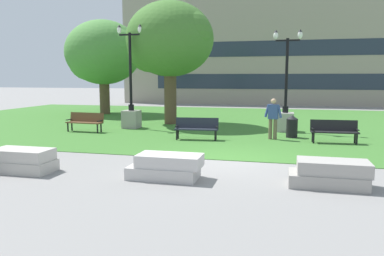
% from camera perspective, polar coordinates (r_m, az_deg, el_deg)
% --- Properties ---
extents(ground_plane, '(140.00, 140.00, 0.00)m').
position_cam_1_polar(ground_plane, '(11.85, 5.64, -5.00)').
color(ground_plane, gray).
extents(grass_lawn, '(40.00, 20.00, 0.02)m').
position_cam_1_polar(grass_lawn, '(21.66, 9.42, 0.77)').
color(grass_lawn, '#3D752D').
rests_on(grass_lawn, ground).
extents(concrete_block_center, '(1.80, 0.90, 0.64)m').
position_cam_1_polar(concrete_block_center, '(11.44, -24.52, -4.56)').
color(concrete_block_center, '#B2ADA3').
rests_on(concrete_block_center, ground).
extents(concrete_block_left, '(1.90, 0.90, 0.64)m').
position_cam_1_polar(concrete_block_left, '(9.74, -3.95, -5.94)').
color(concrete_block_left, '#BCB7B2').
rests_on(concrete_block_left, ground).
extents(concrete_block_right, '(1.85, 0.90, 0.64)m').
position_cam_1_polar(concrete_block_right, '(9.61, 20.26, -6.60)').
color(concrete_block_right, '#9E9991').
rests_on(concrete_block_right, ground).
extents(park_bench_near_left, '(1.83, 0.63, 0.90)m').
position_cam_1_polar(park_bench_near_left, '(15.81, 20.84, -0.27)').
color(park_bench_near_left, black).
rests_on(park_bench_near_left, grass_lawn).
extents(park_bench_near_right, '(1.84, 0.71, 0.90)m').
position_cam_1_polar(park_bench_near_right, '(15.61, 0.72, 0.14)').
color(park_bench_near_right, '#1E232D').
rests_on(park_bench_near_right, grass_lawn).
extents(park_bench_far_left, '(1.83, 0.63, 0.90)m').
position_cam_1_polar(park_bench_far_left, '(18.56, -15.94, 1.06)').
color(park_bench_far_left, brown).
rests_on(park_bench_far_left, grass_lawn).
extents(lamp_post_center, '(1.32, 0.80, 5.18)m').
position_cam_1_polar(lamp_post_center, '(19.34, -9.24, 3.09)').
color(lamp_post_center, gray).
rests_on(lamp_post_center, grass_lawn).
extents(lamp_post_right, '(1.32, 0.80, 4.79)m').
position_cam_1_polar(lamp_post_right, '(18.44, 14.03, 2.52)').
color(lamp_post_right, '#ADA89E').
rests_on(lamp_post_right, grass_lawn).
extents(tree_near_left, '(5.01, 4.77, 6.67)m').
position_cam_1_polar(tree_near_left, '(20.96, -3.53, 13.15)').
color(tree_near_left, brown).
rests_on(tree_near_left, grass_lawn).
extents(tree_far_right, '(5.50, 5.23, 6.52)m').
position_cam_1_polar(tree_far_right, '(27.35, -13.47, 10.98)').
color(tree_far_right, brown).
rests_on(tree_far_right, grass_lawn).
extents(trash_bin, '(0.49, 0.49, 0.96)m').
position_cam_1_polar(trash_bin, '(16.69, 14.99, 0.25)').
color(trash_bin, black).
rests_on(trash_bin, grass_lawn).
extents(person_bystander_near_lawn, '(0.75, 0.34, 1.71)m').
position_cam_1_polar(person_bystander_near_lawn, '(15.96, 12.26, 1.74)').
color(person_bystander_near_lawn, brown).
rests_on(person_bystander_near_lawn, grass_lawn).
extents(building_facade_distant, '(28.96, 1.03, 10.84)m').
position_cam_1_polar(building_facade_distant, '(36.07, 11.93, 12.06)').
color(building_facade_distant, gray).
rests_on(building_facade_distant, ground).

